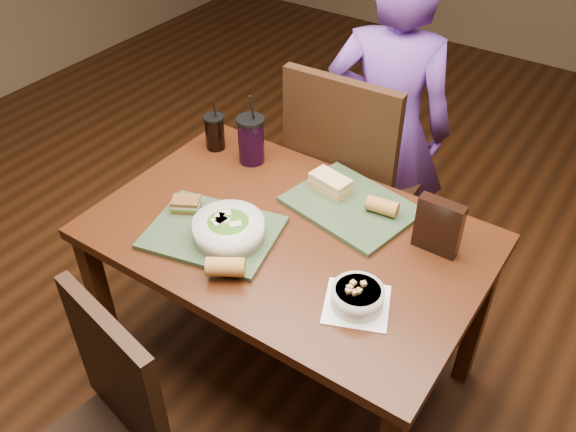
% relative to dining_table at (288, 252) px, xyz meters
% --- Properties ---
extents(ground, '(6.00, 6.00, 0.00)m').
position_rel_dining_table_xyz_m(ground, '(0.00, 0.00, -0.66)').
color(ground, '#381C0B').
rests_on(ground, ground).
extents(dining_table, '(1.30, 0.85, 0.75)m').
position_rel_dining_table_xyz_m(dining_table, '(0.00, 0.00, 0.00)').
color(dining_table, '#3E1C0C').
rests_on(dining_table, ground).
extents(chair_far, '(0.50, 0.50, 1.10)m').
position_rel_dining_table_xyz_m(chair_far, '(-0.08, 0.58, -0.05)').
color(chair_far, black).
rests_on(chair_far, ground).
extents(diner, '(0.62, 0.50, 1.47)m').
position_rel_dining_table_xyz_m(diner, '(-0.04, 0.80, 0.08)').
color(diner, '#643797').
rests_on(diner, ground).
extents(tray_near, '(0.48, 0.41, 0.02)m').
position_rel_dining_table_xyz_m(tray_near, '(-0.20, -0.15, 0.10)').
color(tray_near, '#2F4429').
rests_on(tray_near, dining_table).
extents(tray_far, '(0.47, 0.39, 0.02)m').
position_rel_dining_table_xyz_m(tray_far, '(0.11, 0.23, 0.10)').
color(tray_far, '#2F4429').
rests_on(tray_far, dining_table).
extents(salad_bowl, '(0.23, 0.23, 0.08)m').
position_rel_dining_table_xyz_m(salad_bowl, '(-0.13, -0.15, 0.15)').
color(salad_bowl, silver).
rests_on(salad_bowl, tray_near).
extents(soup_bowl, '(0.25, 0.25, 0.08)m').
position_rel_dining_table_xyz_m(soup_bowl, '(0.35, -0.16, 0.13)').
color(soup_bowl, white).
rests_on(soup_bowl, dining_table).
extents(sandwich_near, '(0.11, 0.10, 0.04)m').
position_rel_dining_table_xyz_m(sandwich_near, '(-0.35, -0.11, 0.13)').
color(sandwich_near, '#593819').
rests_on(sandwich_near, tray_near).
extents(sandwich_far, '(0.16, 0.11, 0.06)m').
position_rel_dining_table_xyz_m(sandwich_far, '(0.01, 0.26, 0.14)').
color(sandwich_far, tan).
rests_on(sandwich_far, tray_far).
extents(baguette_near, '(0.13, 0.11, 0.06)m').
position_rel_dining_table_xyz_m(baguette_near, '(-0.04, -0.29, 0.14)').
color(baguette_near, '#AD7533').
rests_on(baguette_near, tray_near).
extents(baguette_far, '(0.11, 0.07, 0.05)m').
position_rel_dining_table_xyz_m(baguette_far, '(0.22, 0.25, 0.14)').
color(baguette_far, '#AD7533').
rests_on(baguette_far, tray_far).
extents(cup_cola, '(0.08, 0.08, 0.22)m').
position_rel_dining_table_xyz_m(cup_cola, '(-0.53, 0.27, 0.16)').
color(cup_cola, black).
rests_on(cup_cola, dining_table).
extents(cup_berry, '(0.11, 0.11, 0.29)m').
position_rel_dining_table_xyz_m(cup_berry, '(-0.36, 0.28, 0.19)').
color(cup_berry, black).
rests_on(cup_berry, dining_table).
extents(chip_bag, '(0.15, 0.05, 0.19)m').
position_rel_dining_table_xyz_m(chip_bag, '(0.44, 0.20, 0.19)').
color(chip_bag, black).
rests_on(chip_bag, dining_table).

